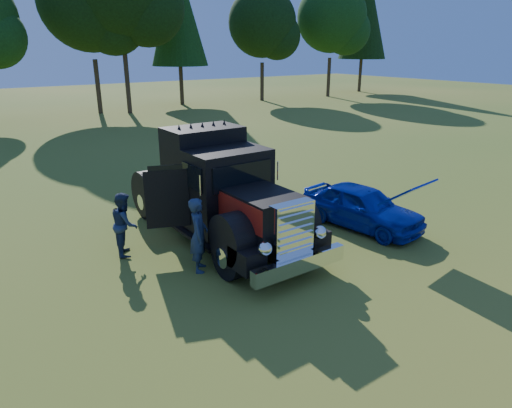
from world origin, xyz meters
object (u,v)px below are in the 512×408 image
(diamond_t_truck, at_px, (220,195))
(spectator_near, at_px, (199,235))
(spectator_far, at_px, (125,224))
(hotrod_coupe, at_px, (362,206))

(diamond_t_truck, bearing_deg, spectator_near, -136.41)
(diamond_t_truck, height_order, spectator_far, diamond_t_truck)
(hotrod_coupe, bearing_deg, spectator_far, 160.68)
(diamond_t_truck, bearing_deg, spectator_far, 166.79)
(diamond_t_truck, xyz_separation_m, spectator_far, (-2.49, 0.58, -0.46))
(hotrod_coupe, distance_m, spectator_far, 6.71)
(diamond_t_truck, bearing_deg, hotrod_coupe, -23.05)
(diamond_t_truck, xyz_separation_m, hotrod_coupe, (3.85, -1.64, -0.64))
(hotrod_coupe, bearing_deg, spectator_near, 176.60)
(diamond_t_truck, height_order, spectator_near, diamond_t_truck)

